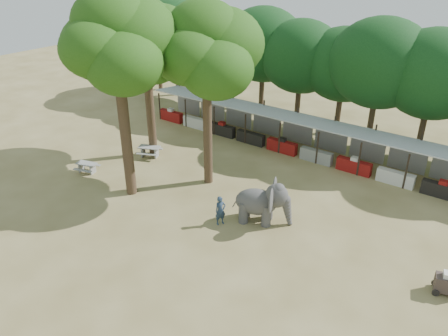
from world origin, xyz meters
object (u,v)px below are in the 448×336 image
Objects in this scene: yard_tree_center at (117,43)px; yard_tree_back at (206,49)px; handler at (220,211)px; cart_front at (448,283)px; picnic_table_near at (87,166)px; elephant at (263,202)px; yard_tree_left at (145,41)px; picnic_table_far at (150,150)px.

yard_tree_back is (3.00, 4.00, -0.67)m from yard_tree_center.
handler is 1.30× the size of cart_front.
yard_tree_center is 9.78m from picnic_table_near.
yard_tree_center reaches higher than elephant.
yard_tree_left is at bearing 142.77° from elephant.
yard_tree_center reaches higher than handler.
handler is at bearing -46.26° from picnic_table_far.
picnic_table_far is 1.53× the size of cart_front.
picnic_table_far reaches higher than picnic_table_near.
yard_tree_back is (6.00, -1.00, 0.34)m from yard_tree_left.
picnic_table_near is at bearing 169.73° from cart_front.
handler is at bearing 172.50° from cart_front.
cart_front is (15.08, -2.13, -7.99)m from yard_tree_back.
picnic_table_far is at bearing 122.38° from yard_tree_center.
handler reaches higher than cart_front.
cart_front is (22.44, 1.94, 0.10)m from picnic_table_near.
handler is (-1.76, -1.60, -0.40)m from elephant.
yard_tree_left is at bearing 170.54° from yard_tree_back.
yard_tree_center is 3.58× the size of elephant.
handler is 10.22m from picnic_table_far.
yard_tree_back is 3.38× the size of elephant.
handler is at bearing 2.85° from yard_tree_center.
elephant is 1.97× the size of handler.
picnic_table_near is at bearing 166.61° from elephant.
handler reaches higher than picnic_table_near.
picnic_table_far is (-9.42, 3.95, -0.34)m from handler.
yard_tree_left is 22.64m from cart_front.
yard_tree_back reaches higher than yard_tree_left.
picnic_table_far is at bearing 95.14° from handler.
handler is at bearing -25.68° from yard_tree_left.
handler is 11.08m from picnic_table_near.
yard_tree_center reaches higher than yard_tree_back.
elephant is 9.64m from cart_front.
yard_tree_left is 13.75m from elephant.
picnic_table_far is (-2.72, 4.29, -8.70)m from yard_tree_center.
elephant reaches higher than cart_front.
yard_tree_center is at bearing -81.13° from picnic_table_far.
yard_tree_back reaches higher than cart_front.
yard_tree_left is 7.73m from picnic_table_far.
yard_tree_center reaches higher than picnic_table_near.
cart_front is at bearing 5.91° from yard_tree_center.
picnic_table_near is (-1.36, -5.07, -7.74)m from yard_tree_left.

